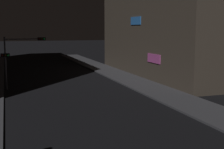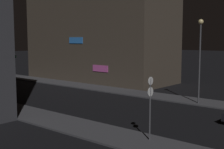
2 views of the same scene
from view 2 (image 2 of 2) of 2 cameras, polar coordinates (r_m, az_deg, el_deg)
name	(u,v)px [view 2 (image 2 of 2)]	position (r m, az deg, el deg)	size (l,w,h in m)	color
sidewalk_right	(76,85)	(44.46, -6.65, -1.91)	(3.48, 66.57, 0.14)	#424247
building_facade_right	(99,37)	(49.91, -2.46, 6.92)	(9.94, 24.11, 13.82)	#473D33
traffic_light_left_kerb	(4,78)	(34.84, -19.18, -0.63)	(0.80, 0.42, 3.36)	#47474C
sign_pole_left	(150,102)	(19.83, 7.00, -5.09)	(0.59, 0.10, 4.07)	#47474C
street_lamp_near_block	(200,48)	(32.03, 15.82, 4.76)	(0.51, 0.51, 8.34)	#47474C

